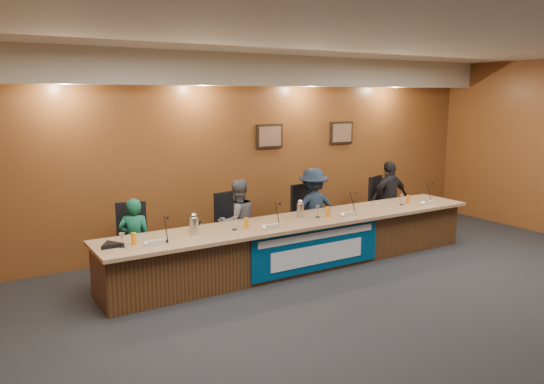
% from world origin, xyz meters
% --- Properties ---
extents(floor, '(10.00, 10.00, 0.00)m').
position_xyz_m(floor, '(0.00, 0.00, 0.00)').
color(floor, black).
rests_on(floor, ground).
extents(ceiling, '(10.00, 8.00, 0.04)m').
position_xyz_m(ceiling, '(0.00, 0.00, 3.20)').
color(ceiling, silver).
rests_on(ceiling, wall_back).
extents(wall_back, '(10.00, 0.04, 3.20)m').
position_xyz_m(wall_back, '(0.00, 4.00, 1.60)').
color(wall_back, brown).
rests_on(wall_back, floor).
extents(soffit, '(10.00, 0.50, 0.50)m').
position_xyz_m(soffit, '(0.00, 3.75, 2.95)').
color(soffit, beige).
rests_on(soffit, wall_back).
extents(dais_body, '(6.00, 0.80, 0.70)m').
position_xyz_m(dais_body, '(0.00, 2.40, 0.35)').
color(dais_body, '#482B15').
rests_on(dais_body, floor).
extents(dais_top, '(6.10, 0.95, 0.05)m').
position_xyz_m(dais_top, '(0.00, 2.35, 0.72)').
color(dais_top, '#9B7550').
rests_on(dais_top, dais_body).
extents(banner, '(2.20, 0.02, 0.65)m').
position_xyz_m(banner, '(0.00, 1.99, 0.38)').
color(banner, navy).
rests_on(banner, dais_body).
extents(banner_text_upper, '(2.00, 0.01, 0.10)m').
position_xyz_m(banner_text_upper, '(0.00, 1.97, 0.58)').
color(banner_text_upper, silver).
rests_on(banner_text_upper, banner).
extents(banner_text_lower, '(1.60, 0.01, 0.28)m').
position_xyz_m(banner_text_lower, '(0.00, 1.97, 0.30)').
color(banner_text_lower, silver).
rests_on(banner_text_lower, banner).
extents(wall_photo_left, '(0.52, 0.04, 0.42)m').
position_xyz_m(wall_photo_left, '(0.40, 3.97, 1.85)').
color(wall_photo_left, black).
rests_on(wall_photo_left, wall_back).
extents(wall_photo_right, '(0.52, 0.04, 0.42)m').
position_xyz_m(wall_photo_right, '(2.00, 3.97, 1.85)').
color(wall_photo_right, black).
rests_on(wall_photo_right, wall_back).
extents(panelist_a, '(0.51, 0.43, 1.19)m').
position_xyz_m(panelist_a, '(-2.34, 3.03, 0.60)').
color(panelist_a, '#11553B').
rests_on(panelist_a, floor).
extents(panelist_b, '(0.64, 0.50, 1.31)m').
position_xyz_m(panelist_b, '(-0.74, 3.03, 0.66)').
color(panelist_b, '#56555B').
rests_on(panelist_b, floor).
extents(panelist_c, '(0.96, 0.65, 1.38)m').
position_xyz_m(panelist_c, '(0.67, 3.03, 0.69)').
color(panelist_c, '#152133').
rests_on(panelist_c, floor).
extents(panelist_d, '(0.83, 0.37, 1.39)m').
position_xyz_m(panelist_d, '(2.39, 3.03, 0.69)').
color(panelist_d, black).
rests_on(panelist_d, floor).
extents(office_chair_a, '(0.59, 0.59, 0.08)m').
position_xyz_m(office_chair_a, '(-2.34, 3.13, 0.48)').
color(office_chair_a, black).
rests_on(office_chair_a, floor).
extents(office_chair_b, '(0.56, 0.56, 0.08)m').
position_xyz_m(office_chair_b, '(-0.74, 3.13, 0.48)').
color(office_chair_b, black).
rests_on(office_chair_b, floor).
extents(office_chair_c, '(0.53, 0.53, 0.08)m').
position_xyz_m(office_chair_c, '(0.67, 3.13, 0.48)').
color(office_chair_c, black).
rests_on(office_chair_c, floor).
extents(office_chair_d, '(0.61, 0.61, 0.08)m').
position_xyz_m(office_chair_d, '(2.39, 3.13, 0.48)').
color(office_chair_d, black).
rests_on(office_chair_d, floor).
extents(nameplate_a, '(0.24, 0.08, 0.10)m').
position_xyz_m(nameplate_a, '(-2.34, 2.13, 0.80)').
color(nameplate_a, white).
rests_on(nameplate_a, dais_top).
extents(microphone_a, '(0.07, 0.07, 0.02)m').
position_xyz_m(microphone_a, '(-2.19, 2.23, 0.76)').
color(microphone_a, black).
rests_on(microphone_a, dais_top).
extents(juice_glass_a, '(0.06, 0.06, 0.15)m').
position_xyz_m(juice_glass_a, '(-2.56, 2.32, 0.82)').
color(juice_glass_a, orange).
rests_on(juice_glass_a, dais_top).
extents(water_glass_a, '(0.08, 0.08, 0.18)m').
position_xyz_m(water_glass_a, '(-2.72, 2.27, 0.84)').
color(water_glass_a, silver).
rests_on(water_glass_a, dais_top).
extents(nameplate_b, '(0.24, 0.08, 0.10)m').
position_xyz_m(nameplate_b, '(-0.71, 2.07, 0.80)').
color(nameplate_b, white).
rests_on(nameplate_b, dais_top).
extents(microphone_b, '(0.07, 0.07, 0.02)m').
position_xyz_m(microphone_b, '(-0.56, 2.23, 0.76)').
color(microphone_b, black).
rests_on(microphone_b, dais_top).
extents(juice_glass_b, '(0.06, 0.06, 0.15)m').
position_xyz_m(juice_glass_b, '(-0.99, 2.30, 0.82)').
color(juice_glass_b, orange).
rests_on(juice_glass_b, dais_top).
extents(water_glass_b, '(0.08, 0.08, 0.18)m').
position_xyz_m(water_glass_b, '(-1.18, 2.30, 0.84)').
color(water_glass_b, silver).
rests_on(water_glass_b, dais_top).
extents(nameplate_c, '(0.24, 0.08, 0.10)m').
position_xyz_m(nameplate_c, '(0.70, 2.12, 0.80)').
color(nameplate_c, white).
rests_on(nameplate_c, dais_top).
extents(microphone_c, '(0.07, 0.07, 0.02)m').
position_xyz_m(microphone_c, '(0.83, 2.26, 0.76)').
color(microphone_c, black).
rests_on(microphone_c, dais_top).
extents(juice_glass_c, '(0.06, 0.06, 0.15)m').
position_xyz_m(juice_glass_c, '(0.41, 2.29, 0.82)').
color(juice_glass_c, orange).
rests_on(juice_glass_c, dais_top).
extents(water_glass_c, '(0.08, 0.08, 0.18)m').
position_xyz_m(water_glass_c, '(0.24, 2.32, 0.84)').
color(water_glass_c, silver).
rests_on(water_glass_c, dais_top).
extents(nameplate_d, '(0.24, 0.08, 0.10)m').
position_xyz_m(nameplate_d, '(2.38, 2.09, 0.80)').
color(nameplate_d, white).
rests_on(nameplate_d, dais_top).
extents(microphone_d, '(0.07, 0.07, 0.02)m').
position_xyz_m(microphone_d, '(2.55, 2.29, 0.76)').
color(microphone_d, black).
rests_on(microphone_d, dais_top).
extents(juice_glass_d, '(0.06, 0.06, 0.15)m').
position_xyz_m(juice_glass_d, '(2.12, 2.31, 0.82)').
color(juice_glass_d, orange).
rests_on(juice_glass_d, dais_top).
extents(water_glass_d, '(0.08, 0.08, 0.18)m').
position_xyz_m(water_glass_d, '(1.97, 2.32, 0.84)').
color(water_glass_d, silver).
rests_on(water_glass_d, dais_top).
extents(carafe_left, '(0.13, 0.13, 0.23)m').
position_xyz_m(carafe_left, '(-1.74, 2.38, 0.86)').
color(carafe_left, silver).
rests_on(carafe_left, dais_top).
extents(carafe_mid, '(0.11, 0.11, 0.22)m').
position_xyz_m(carafe_mid, '(0.01, 2.45, 0.86)').
color(carafe_mid, silver).
rests_on(carafe_mid, dais_top).
extents(speakerphone, '(0.32, 0.32, 0.05)m').
position_xyz_m(speakerphone, '(-2.83, 2.36, 0.78)').
color(speakerphone, black).
rests_on(speakerphone, dais_top).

